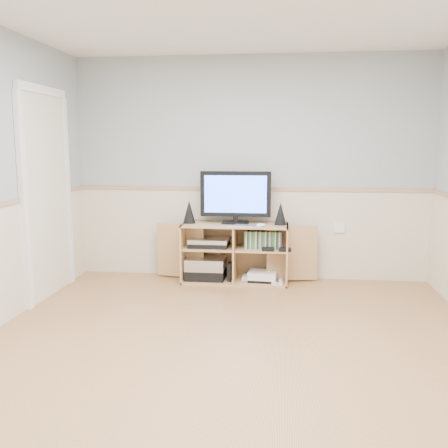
% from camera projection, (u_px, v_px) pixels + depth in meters
% --- Properties ---
extents(room, '(4.04, 4.54, 2.54)m').
position_uv_depth(room, '(223.00, 187.00, 3.56)').
color(room, tan).
rests_on(room, ground).
extents(media_cabinet, '(1.82, 0.44, 0.65)m').
position_uv_depth(media_cabinet, '(235.00, 251.00, 5.60)').
color(media_cabinet, tan).
rests_on(media_cabinet, floor).
extents(monitor, '(0.78, 0.18, 0.58)m').
position_uv_depth(monitor, '(236.00, 195.00, 5.50)').
color(monitor, black).
rests_on(monitor, media_cabinet).
extents(speaker_left, '(0.14, 0.14, 0.26)m').
position_uv_depth(speaker_left, '(189.00, 212.00, 5.56)').
color(speaker_left, black).
rests_on(speaker_left, media_cabinet).
extents(speaker_right, '(0.13, 0.13, 0.25)m').
position_uv_depth(speaker_right, '(280.00, 214.00, 5.44)').
color(speaker_right, black).
rests_on(speaker_right, media_cabinet).
extents(keyboard, '(0.31, 0.18, 0.01)m').
position_uv_depth(keyboard, '(248.00, 226.00, 5.35)').
color(keyboard, silver).
rests_on(keyboard, media_cabinet).
extents(mouse, '(0.10, 0.07, 0.04)m').
position_uv_depth(mouse, '(261.00, 225.00, 5.33)').
color(mouse, white).
rests_on(mouse, media_cabinet).
extents(av_components, '(0.52, 0.32, 0.47)m').
position_uv_depth(av_components, '(207.00, 262.00, 5.60)').
color(av_components, black).
rests_on(av_components, media_cabinet).
extents(game_consoles, '(0.45, 0.30, 0.11)m').
position_uv_depth(game_consoles, '(262.00, 276.00, 5.54)').
color(game_consoles, white).
rests_on(game_consoles, media_cabinet).
extents(game_cases, '(0.40, 0.13, 0.19)m').
position_uv_depth(game_cases, '(263.00, 240.00, 5.47)').
color(game_cases, '#3F8C3F').
rests_on(game_cases, media_cabinet).
extents(wall_outlet, '(0.12, 0.03, 0.12)m').
position_uv_depth(wall_outlet, '(339.00, 227.00, 5.60)').
color(wall_outlet, white).
rests_on(wall_outlet, wall_back).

